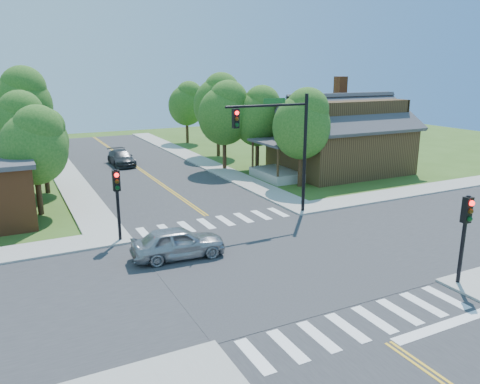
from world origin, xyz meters
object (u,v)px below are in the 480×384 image
signal_mast_ne (281,136)px  car_dgrey (121,158)px  signal_pole_nw (117,192)px  house_ne (340,133)px  car_silver (178,243)px  signal_pole_se (466,224)px

signal_mast_ne → car_dgrey: size_ratio=1.54×
signal_pole_nw → house_ne: bearing=22.7°
signal_mast_ne → car_dgrey: 20.59m
house_ne → car_silver: 22.41m
signal_pole_se → house_ne: size_ratio=0.29×
house_ne → signal_mast_ne: bearing=-142.3°
signal_mast_ne → car_dgrey: bearing=104.1°
signal_pole_nw → signal_pole_se: bearing=-45.0°
house_ne → car_silver: bearing=-147.4°
signal_pole_nw → car_dgrey: signal_pole_nw is taller
signal_pole_nw → car_silver: (1.95, -3.33, -1.92)m
car_silver → car_dgrey: bearing=-1.4°
signal_mast_ne → car_silver: 9.24m
car_silver → car_dgrey: (2.65, 22.90, -0.06)m
signal_pole_se → signal_pole_nw: size_ratio=1.00×
house_ne → signal_pole_se: bearing=-115.6°
signal_pole_nw → car_dgrey: (4.60, 19.57, -1.99)m
signal_pole_se → house_ne: (9.51, 19.86, 0.67)m
car_dgrey → signal_pole_nw: bearing=-102.8°
car_dgrey → signal_pole_se: bearing=-77.5°
house_ne → car_dgrey: 19.64m
signal_pole_se → car_silver: size_ratio=0.85×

